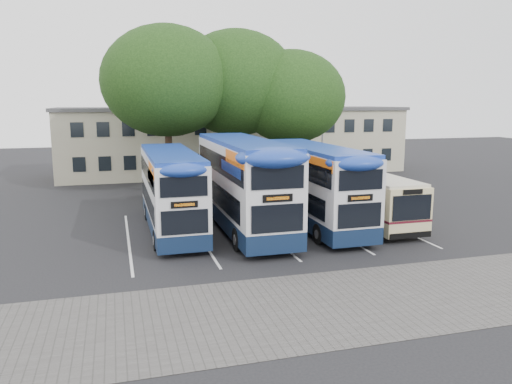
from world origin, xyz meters
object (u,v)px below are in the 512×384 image
object	(u,v)px
bus_dd_left	(171,188)
bus_single	(364,194)
lamp_post	(323,121)
bus_dd_mid	(243,180)
tree_mid	(236,83)
bus_dd_right	(314,182)
tree_right	(291,97)
tree_left	(167,81)

from	to	relation	value
bus_dd_left	bus_single	distance (m)	10.79
lamp_post	bus_dd_left	bearing A→B (deg)	-136.47
bus_dd_mid	bus_single	distance (m)	7.10
tree_mid	bus_dd_mid	distance (m)	13.84
bus_dd_left	bus_dd_mid	bearing A→B (deg)	-10.13
lamp_post	bus_dd_right	xyz separation A→B (m)	(-6.83, -14.69, -2.66)
tree_right	bus_dd_mid	bearing A→B (deg)	-120.90
tree_right	bus_dd_right	bearing A→B (deg)	-103.33
tree_left	bus_single	world-z (taller)	tree_left
tree_left	bus_dd_mid	size ratio (longest dim) A/B	1.05
bus_dd_left	bus_dd_right	world-z (taller)	bus_dd_right
tree_mid	bus_dd_mid	world-z (taller)	tree_mid
bus_dd_left	bus_dd_right	distance (m)	7.69
bus_dd_right	bus_single	world-z (taller)	bus_dd_right
tree_mid	bus_single	bearing A→B (deg)	-70.99
bus_dd_right	tree_mid	bearing A→B (deg)	95.50
tree_right	bus_dd_mid	world-z (taller)	tree_right
tree_left	bus_dd_right	xyz separation A→B (m)	(6.57, -11.49, -5.72)
tree_left	bus_single	xyz separation A→B (m)	(9.68, -11.34, -6.56)
tree_mid	tree_right	distance (m)	4.28
lamp_post	tree_right	xyz separation A→B (m)	(-4.14, -3.38, 1.99)
lamp_post	bus_dd_right	world-z (taller)	lamp_post
tree_mid	tree_right	xyz separation A→B (m)	(3.91, -1.41, -1.03)
bus_dd_left	tree_mid	bearing A→B (deg)	61.44
tree_right	bus_single	distance (m)	12.45
bus_dd_left	bus_dd_mid	distance (m)	3.79
bus_dd_mid	bus_single	world-z (taller)	bus_dd_mid
lamp_post	bus_dd_left	world-z (taller)	lamp_post
lamp_post	tree_right	world-z (taller)	tree_right
tree_right	bus_dd_left	bearing A→B (deg)	-134.87
tree_right	bus_single	world-z (taller)	tree_right
bus_single	bus_dd_left	bearing A→B (deg)	175.68
lamp_post	bus_dd_mid	distance (m)	18.12
lamp_post	bus_single	world-z (taller)	lamp_post
tree_mid	lamp_post	bearing A→B (deg)	13.73
bus_dd_right	bus_single	size ratio (longest dim) A/B	1.12
lamp_post	bus_dd_left	size ratio (longest dim) A/B	0.89
lamp_post	bus_single	size ratio (longest dim) A/B	0.96
tree_right	bus_dd_mid	size ratio (longest dim) A/B	0.92
tree_mid	bus_dd_right	xyz separation A→B (m)	(1.23, -12.73, -5.68)
tree_right	bus_dd_mid	distance (m)	13.59
bus_dd_left	bus_dd_right	bearing A→B (deg)	-7.19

